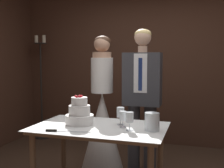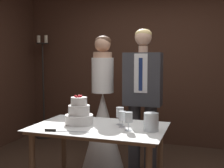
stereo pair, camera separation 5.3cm
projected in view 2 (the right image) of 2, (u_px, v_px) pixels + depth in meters
name	position (u px, v px, depth m)	size (l,w,h in m)	color
wall_back	(156.00, 67.00, 4.68)	(4.89, 0.12, 2.56)	#472B1E
cake_table	(99.00, 135.00, 2.75)	(1.29, 0.80, 0.76)	#8E6B4C
tiered_cake	(79.00, 114.00, 2.82)	(0.28, 0.28, 0.30)	white
cake_knife	(58.00, 131.00, 2.54)	(0.41, 0.11, 0.02)	silver
wine_glass_near	(129.00, 118.00, 2.56)	(0.07, 0.07, 0.17)	silver
wine_glass_middle	(122.00, 117.00, 2.69)	(0.07, 0.07, 0.16)	silver
wine_glass_far	(120.00, 113.00, 2.79)	(0.08, 0.08, 0.18)	silver
hurricane_candle	(151.00, 122.00, 2.56)	(0.14, 0.14, 0.17)	silver
bride	(103.00, 120.00, 3.60)	(0.54, 0.54, 1.71)	white
groom	(143.00, 93.00, 3.41)	(0.45, 0.25, 1.77)	#38383D
candle_stand	(43.00, 90.00, 5.02)	(0.28, 0.28, 1.83)	black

